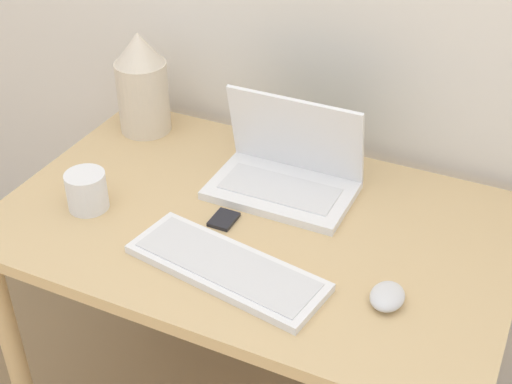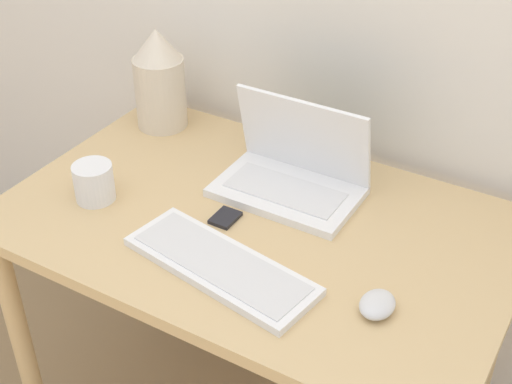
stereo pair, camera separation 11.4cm
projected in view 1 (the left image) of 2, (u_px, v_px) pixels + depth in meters
desk at (255, 256)px, 1.65m from camera, size 1.14×0.72×0.78m
laptop at (286, 170)px, 1.67m from camera, size 0.33×0.21×0.22m
keyboard at (227, 267)px, 1.44m from camera, size 0.44×0.21×0.02m
mouse at (387, 296)px, 1.36m from camera, size 0.07×0.09×0.03m
vase at (142, 84)px, 1.85m from camera, size 0.14×0.14×0.28m
mp3_player at (224, 219)px, 1.58m from camera, size 0.05×0.07×0.01m
mug at (87, 191)px, 1.60m from camera, size 0.09×0.09×0.09m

